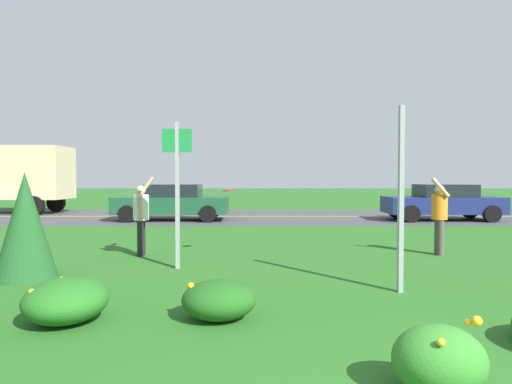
{
  "coord_description": "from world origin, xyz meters",
  "views": [
    {
      "loc": [
        -1.59,
        -1.63,
        1.73
      ],
      "look_at": [
        -1.56,
        6.44,
        1.47
      ],
      "focal_mm": 31.52,
      "sensor_mm": 36.0,
      "label": 1
    }
  ],
  "objects": [
    {
      "name": "person_catcher_orange_shirt",
      "position": [
        2.49,
        8.35,
        0.94
      ],
      "size": [
        0.45,
        0.49,
        1.74
      ],
      "color": "orange",
      "rests_on": "ground"
    },
    {
      "name": "highway_center_stripe",
      "position": [
        0.0,
        18.16,
        0.01
      ],
      "size": [
        120.0,
        0.16,
        0.0
      ],
      "primitive_type": "cube",
      "color": "yellow",
      "rests_on": "ground"
    },
    {
      "name": "car_dark_green_center_right",
      "position": [
        -4.97,
        16.41,
        0.74
      ],
      "size": [
        4.5,
        2.0,
        1.45
      ],
      "color": "#194C2D",
      "rests_on": "ground"
    },
    {
      "name": "evergreen_shrub_side",
      "position": [
        -5.53,
        6.0,
        0.91
      ],
      "size": [
        1.03,
        1.03,
        1.82
      ],
      "primitive_type": "cone",
      "color": "#1E5123",
      "rests_on": "ground"
    },
    {
      "name": "sign_post_by_roadside",
      "position": [
        0.58,
        5.1,
        1.4
      ],
      "size": [
        0.07,
        0.1,
        2.81
      ],
      "color": "#93969B",
      "rests_on": "ground"
    },
    {
      "name": "daylily_clump_mid_right",
      "position": [
        -3.86,
        3.68,
        0.27
      ],
      "size": [
        0.98,
        1.07,
        0.53
      ],
      "color": "#23661E",
      "rests_on": "ground"
    },
    {
      "name": "car_navy_center_left",
      "position": [
        5.93,
        16.41,
        0.74
      ],
      "size": [
        4.5,
        2.0,
        1.45
      ],
      "color": "navy",
      "rests_on": "ground"
    },
    {
      "name": "ground_plane",
      "position": [
        0.0,
        9.08,
        0.0
      ],
      "size": [
        120.0,
        120.0,
        0.0
      ],
      "primitive_type": "plane",
      "color": "#26601E"
    },
    {
      "name": "highway_strip",
      "position": [
        0.0,
        18.16,
        0.0
      ],
      "size": [
        120.0,
        7.77,
        0.01
      ],
      "primitive_type": "cube",
      "color": "#424244",
      "rests_on": "ground"
    },
    {
      "name": "person_thrower_white_shirt",
      "position": [
        -4.13,
        8.25,
        0.93
      ],
      "size": [
        0.43,
        0.49,
        1.75
      ],
      "color": "silver",
      "rests_on": "ground"
    },
    {
      "name": "daylily_clump_front_right",
      "position": [
        -2.05,
        3.79,
        0.24
      ],
      "size": [
        0.91,
        0.86,
        0.48
      ],
      "color": "#1E5619",
      "rests_on": "ground"
    },
    {
      "name": "frisbee_red",
      "position": [
        -2.19,
        8.27,
        1.45
      ],
      "size": [
        0.27,
        0.27,
        0.08
      ],
      "color": "red"
    },
    {
      "name": "sign_post_near_path",
      "position": [
        -3.08,
        6.85,
        1.67
      ],
      "size": [
        0.56,
        0.1,
        2.78
      ],
      "color": "#93969B",
      "rests_on": "ground"
    },
    {
      "name": "daylily_clump_mid_left",
      "position": [
        -0.14,
        1.88,
        0.28
      ],
      "size": [
        0.74,
        0.64,
        0.63
      ],
      "color": "#2D7526",
      "rests_on": "ground"
    }
  ]
}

